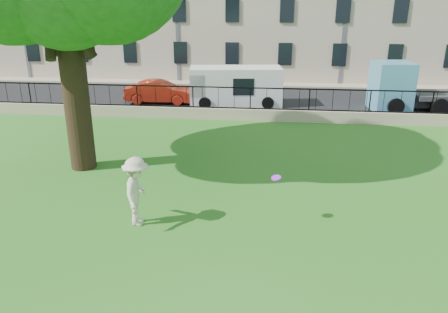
# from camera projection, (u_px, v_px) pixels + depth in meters

# --- Properties ---
(ground) EXTENTS (120.00, 120.00, 0.00)m
(ground) POSITION_uv_depth(u_px,v_px,m) (225.00, 237.00, 11.63)
(ground) COLOR #256818
(ground) RESTS_ON ground
(retaining_wall) EXTENTS (50.00, 0.40, 0.60)m
(retaining_wall) POSITION_uv_depth(u_px,v_px,m) (250.00, 115.00, 22.75)
(retaining_wall) COLOR gray
(retaining_wall) RESTS_ON ground
(iron_railing) EXTENTS (50.00, 0.05, 1.13)m
(iron_railing) POSITION_uv_depth(u_px,v_px,m) (250.00, 98.00, 22.46)
(iron_railing) COLOR black
(iron_railing) RESTS_ON retaining_wall
(street) EXTENTS (60.00, 9.00, 0.01)m
(street) POSITION_uv_depth(u_px,v_px,m) (254.00, 101.00, 27.24)
(street) COLOR black
(street) RESTS_ON ground
(sidewalk) EXTENTS (60.00, 1.40, 0.12)m
(sidewalk) POSITION_uv_depth(u_px,v_px,m) (257.00, 84.00, 32.08)
(sidewalk) COLOR gray
(sidewalk) RESTS_ON ground
(man) EXTENTS (0.84, 1.33, 1.97)m
(man) POSITION_uv_depth(u_px,v_px,m) (137.00, 192.00, 11.99)
(man) COLOR beige
(man) RESTS_ON ground
(frisbee) EXTENTS (0.28, 0.29, 0.12)m
(frisbee) POSITION_uv_depth(u_px,v_px,m) (276.00, 178.00, 11.92)
(frisbee) COLOR #AE2AF0
(red_sedan) EXTENTS (4.19, 1.57, 1.37)m
(red_sedan) POSITION_uv_depth(u_px,v_px,m) (160.00, 92.00, 26.38)
(red_sedan) COLOR #B32716
(red_sedan) RESTS_ON street
(white_van) EXTENTS (5.55, 2.76, 2.24)m
(white_van) POSITION_uv_depth(u_px,v_px,m) (236.00, 86.00, 25.76)
(white_van) COLOR white
(white_van) RESTS_ON street
(blue_truck) EXTENTS (6.59, 2.86, 2.69)m
(blue_truck) POSITION_uv_depth(u_px,v_px,m) (430.00, 86.00, 24.54)
(blue_truck) COLOR #549CC4
(blue_truck) RESTS_ON street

